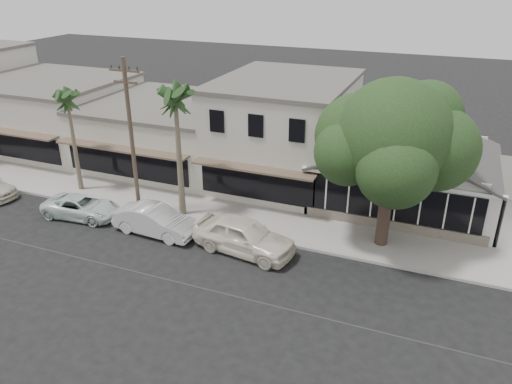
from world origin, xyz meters
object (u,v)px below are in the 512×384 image
at_px(car_1, 155,221).
at_px(shade_tree, 392,139).
at_px(car_0, 244,236).
at_px(car_2, 82,207).
at_px(utility_pole, 131,136).

bearing_deg(car_1, shade_tree, -69.80).
bearing_deg(car_1, car_0, -86.18).
xyz_separation_m(car_1, car_2, (-5.00, 0.10, -0.15)).
relative_size(car_1, shade_tree, 0.54).
height_order(utility_pole, car_2, utility_pole).
height_order(utility_pole, car_1, utility_pole).
distance_m(utility_pole, car_0, 8.41).
height_order(utility_pole, car_0, utility_pole).
bearing_deg(utility_pole, shade_tree, 7.80).
distance_m(utility_pole, car_2, 5.27).
relative_size(utility_pole, car_0, 1.70).
distance_m(car_0, shade_tree, 8.63).
bearing_deg(shade_tree, utility_pole, -172.20).
xyz_separation_m(utility_pole, car_0, (7.30, -1.57, -3.88)).
xyz_separation_m(car_0, car_1, (-5.15, -0.05, -0.13)).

